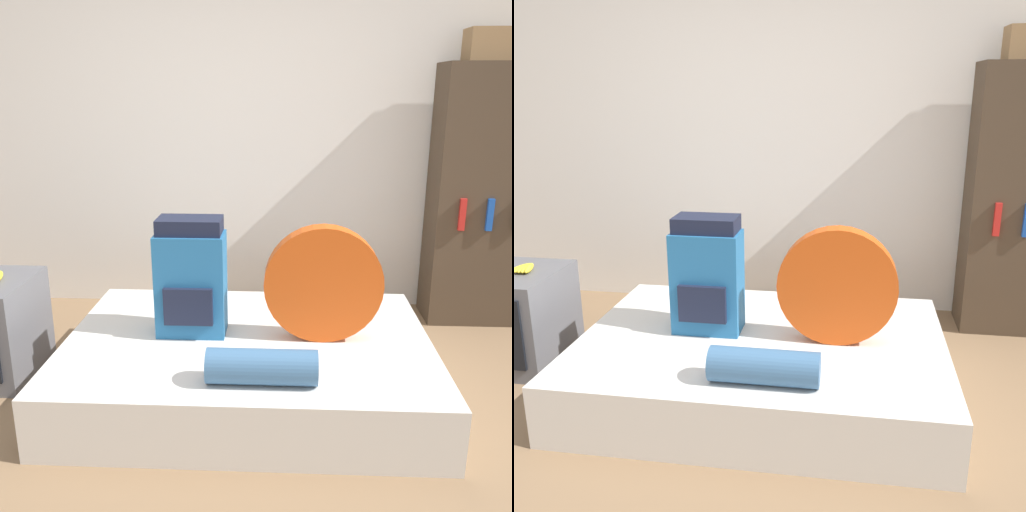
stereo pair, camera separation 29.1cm
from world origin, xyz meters
The scene contains 8 objects.
ground_plane centered at (0.00, 0.00, 0.00)m, with size 16.00×16.00×0.00m, color #846647.
wall_back centered at (0.00, 2.12, 1.30)m, with size 8.00×0.05×2.60m.
bed centered at (0.10, 0.75, 0.16)m, with size 1.92×1.40×0.31m.
backpack centered at (-0.20, 0.80, 0.62)m, with size 0.36×0.25×0.63m.
tent_bag centered at (0.49, 0.75, 0.62)m, with size 0.61×0.11×0.61m.
sleeping_roll centered at (0.20, 0.26, 0.40)m, with size 0.50×0.16×0.16m.
bookshelf centered at (1.63, 1.86, 0.87)m, with size 0.67×0.38×1.75m.
cardboard_box centered at (1.62, 1.89, 1.85)m, with size 0.38×0.21×0.21m.
Camera 1 is at (0.28, -2.04, 1.59)m, focal length 40.00 mm.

